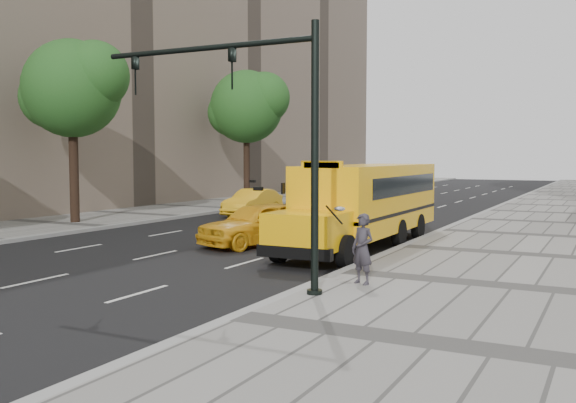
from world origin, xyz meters
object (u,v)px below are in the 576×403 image
at_px(tree_b, 73,88).
at_px(taxi_far, 253,202).
at_px(tree_c, 248,106).
at_px(pedestrian, 363,249).
at_px(traffic_signal, 261,124).
at_px(taxi_near, 258,223).
at_px(school_bus, 368,198).

bearing_deg(tree_b, taxi_far, 57.58).
relative_size(tree_c, pedestrian, 5.26).
bearing_deg(pedestrian, traffic_signal, -119.66).
bearing_deg(tree_c, taxi_far, -57.54).
xyz_separation_m(tree_b, tree_c, (0.01, 16.08, 0.22)).
xyz_separation_m(taxi_near, traffic_signal, (4.31, -7.31, 3.27)).
bearing_deg(tree_c, tree_b, -90.03).
height_order(taxi_far, pedestrian, pedestrian).
relative_size(tree_c, traffic_signal, 1.45).
bearing_deg(school_bus, tree_c, 132.57).
xyz_separation_m(school_bus, traffic_signal, (0.69, -9.18, 2.33)).
height_order(tree_c, taxi_far, tree_c).
distance_m(taxi_far, pedestrian, 20.11).
bearing_deg(tree_b, pedestrian, -23.70).
bearing_deg(taxi_far, pedestrian, -53.27).
xyz_separation_m(tree_c, taxi_far, (5.11, -8.03, -6.05)).
height_order(tree_b, traffic_signal, tree_b).
height_order(school_bus, taxi_near, school_bus).
height_order(pedestrian, traffic_signal, traffic_signal).
bearing_deg(taxi_near, school_bus, 48.05).
xyz_separation_m(tree_b, school_bus, (14.91, -0.14, -4.80)).
xyz_separation_m(tree_b, taxi_near, (11.30, -2.01, -5.75)).
bearing_deg(taxi_near, tree_b, -169.47).
distance_m(tree_b, tree_c, 16.09).
xyz_separation_m(tree_c, school_bus, (14.90, -16.22, -5.02)).
relative_size(tree_b, traffic_signal, 1.38).
distance_m(tree_b, taxi_far, 11.18).
distance_m(taxi_near, traffic_signal, 9.09).
xyz_separation_m(school_bus, pedestrian, (2.67, -7.58, -0.73)).
height_order(tree_c, school_bus, tree_c).
relative_size(taxi_near, taxi_far, 1.07).
bearing_deg(taxi_near, traffic_signal, -38.82).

